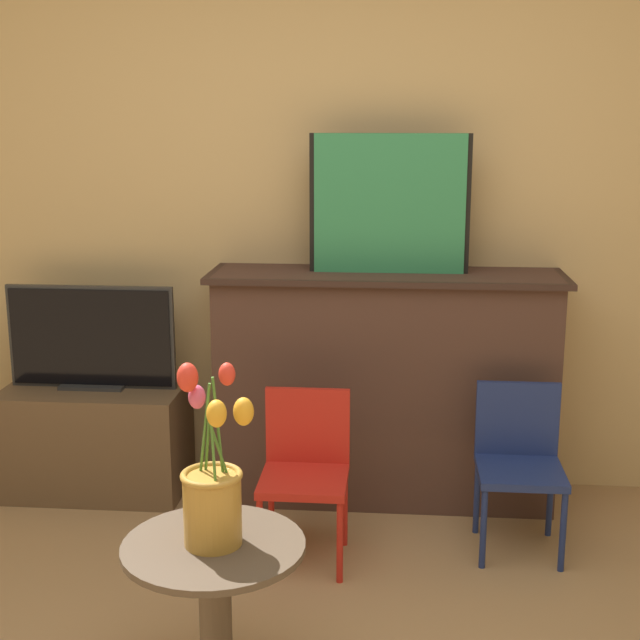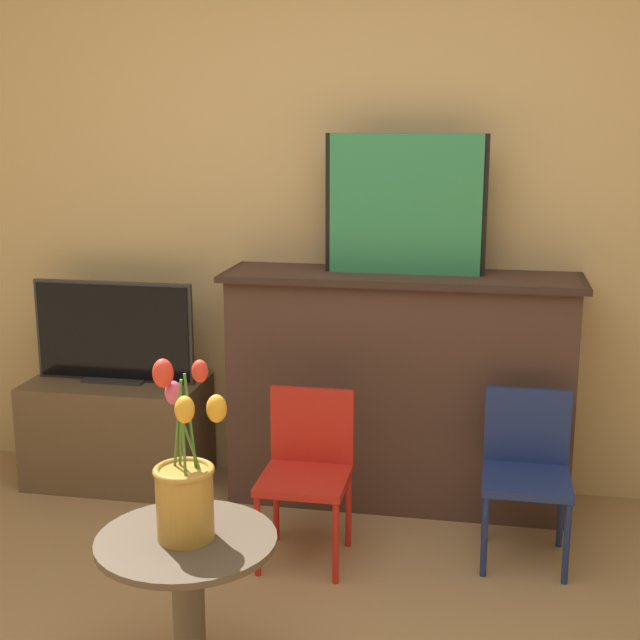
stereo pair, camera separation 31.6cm
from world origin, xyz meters
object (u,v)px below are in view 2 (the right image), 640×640
(tv_monitor, at_px, (114,333))
(chair_red, at_px, (307,464))
(vase_tulips, at_px, (185,484))
(chair_blue, at_px, (526,464))
(painting, at_px, (405,205))

(tv_monitor, xyz_separation_m, chair_red, (1.00, -0.53, -0.33))
(tv_monitor, distance_m, vase_tulips, 1.65)
(tv_monitor, height_order, chair_blue, tv_monitor)
(chair_blue, bearing_deg, vase_tulips, -133.13)
(painting, relative_size, chair_red, 1.04)
(tv_monitor, relative_size, vase_tulips, 1.45)
(chair_red, distance_m, chair_blue, 0.83)
(painting, distance_m, vase_tulips, 1.67)
(tv_monitor, xyz_separation_m, chair_blue, (1.81, -0.38, -0.33))
(painting, distance_m, chair_red, 1.13)
(tv_monitor, xyz_separation_m, vase_tulips, (0.83, -1.42, -0.05))
(chair_red, bearing_deg, chair_blue, 10.67)
(tv_monitor, distance_m, chair_blue, 1.88)
(painting, xyz_separation_m, chair_blue, (0.52, -0.43, -0.93))
(vase_tulips, bearing_deg, chair_blue, 46.87)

